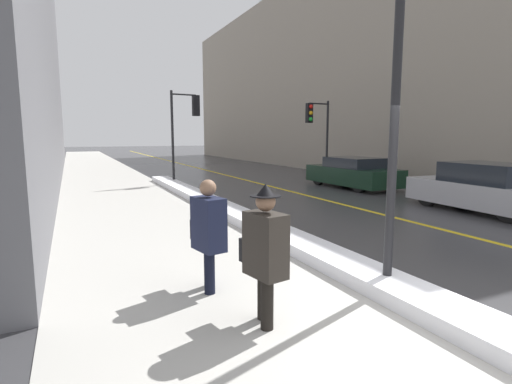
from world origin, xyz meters
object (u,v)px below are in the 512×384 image
(traffic_light_far, at_px, (317,123))
(pedestrian_in_fedora, at_px, (265,249))
(lamp_post, at_px, (396,86))
(traffic_light_near, at_px, (187,117))
(pedestrian_with_shoulder_bag, at_px, (208,230))
(parked_car_silver, at_px, (485,189))
(parked_car_dark_green, at_px, (353,173))

(traffic_light_far, relative_size, pedestrian_in_fedora, 2.34)
(traffic_light_far, distance_m, pedestrian_in_fedora, 15.17)
(lamp_post, distance_m, traffic_light_near, 13.35)
(pedestrian_in_fedora, bearing_deg, pedestrian_with_shoulder_bag, -179.43)
(pedestrian_with_shoulder_bag, xyz_separation_m, parked_car_silver, (8.80, 2.24, -0.21))
(pedestrian_in_fedora, bearing_deg, traffic_light_far, 133.28)
(pedestrian_in_fedora, distance_m, parked_car_silver, 9.22)
(parked_car_dark_green, bearing_deg, traffic_light_near, 52.09)
(lamp_post, distance_m, pedestrian_in_fedora, 2.74)
(pedestrian_in_fedora, height_order, parked_car_silver, pedestrian_in_fedora)
(lamp_post, distance_m, traffic_light_far, 13.82)
(pedestrian_in_fedora, distance_m, parked_car_dark_green, 12.62)
(pedestrian_with_shoulder_bag, bearing_deg, traffic_light_far, 129.61)
(parked_car_silver, relative_size, parked_car_dark_green, 1.00)
(parked_car_silver, bearing_deg, pedestrian_with_shoulder_bag, 107.15)
(traffic_light_far, xyz_separation_m, parked_car_dark_green, (-0.17, -3.00, -2.11))
(pedestrian_with_shoulder_bag, relative_size, parked_car_silver, 0.36)
(lamp_post, relative_size, pedestrian_with_shoulder_bag, 2.96)
(parked_car_silver, bearing_deg, lamp_post, 119.24)
(lamp_post, relative_size, pedestrian_in_fedora, 2.84)
(lamp_post, height_order, parked_car_silver, lamp_post)
(lamp_post, distance_m, parked_car_dark_green, 11.40)
(parked_car_dark_green, bearing_deg, parked_car_silver, 178.44)
(parked_car_silver, bearing_deg, pedestrian_in_fedora, 114.88)
(traffic_light_far, relative_size, parked_car_dark_green, 0.88)
(lamp_post, bearing_deg, pedestrian_with_shoulder_bag, 155.58)
(traffic_light_far, height_order, parked_car_dark_green, traffic_light_far)
(traffic_light_near, height_order, pedestrian_in_fedora, traffic_light_near)
(pedestrian_with_shoulder_bag, bearing_deg, parked_car_silver, 93.10)
(lamp_post, bearing_deg, traffic_light_near, 86.33)
(traffic_light_far, height_order, pedestrian_in_fedora, traffic_light_far)
(traffic_light_near, bearing_deg, parked_car_dark_green, -41.45)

